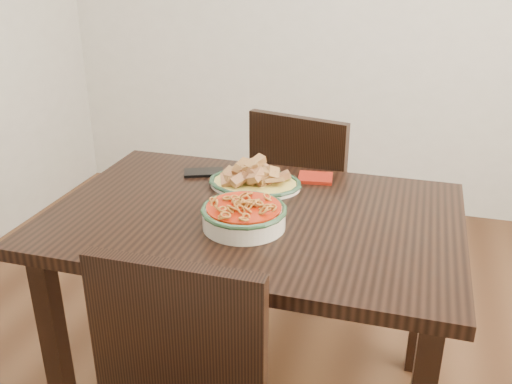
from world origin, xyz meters
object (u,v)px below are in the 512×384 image
(fish_plate, at_px, (255,174))
(noodle_bowl, at_px, (244,213))
(chair_far, at_px, (306,198))
(smartphone, at_px, (204,172))
(dining_table, at_px, (254,239))

(fish_plate, height_order, noodle_bowl, fish_plate)
(chair_far, relative_size, fish_plate, 2.84)
(fish_plate, relative_size, smartphone, 2.24)
(dining_table, relative_size, chair_far, 1.41)
(chair_far, relative_size, smartphone, 6.36)
(noodle_bowl, bearing_deg, smartphone, 126.45)
(chair_far, bearing_deg, dining_table, 100.81)
(dining_table, xyz_separation_m, fish_plate, (-0.06, 0.20, 0.14))
(dining_table, height_order, smartphone, smartphone)
(dining_table, xyz_separation_m, chair_far, (0.03, 0.70, -0.16))
(dining_table, distance_m, smartphone, 0.38)
(chair_far, height_order, noodle_bowl, chair_far)
(dining_table, xyz_separation_m, noodle_bowl, (-0.00, -0.10, 0.14))
(chair_far, distance_m, noodle_bowl, 0.86)
(noodle_bowl, bearing_deg, dining_table, 89.49)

